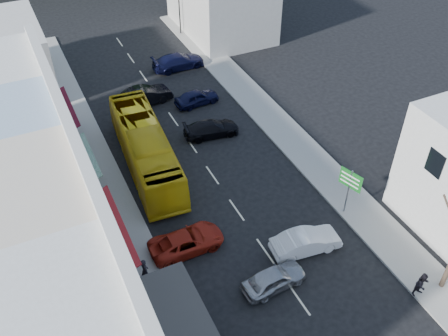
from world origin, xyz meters
The scene contains 16 objects.
ground centered at (0.00, 0.00, 0.00)m, with size 120.00×120.00×0.00m, color black.
sidewalk_left centered at (-7.50, 10.00, 0.07)m, with size 3.00×52.00×0.15m, color gray.
sidewalk_right centered at (7.50, 10.00, 0.07)m, with size 3.00×52.00×0.15m, color gray.
shopfront_row centered at (-12.49, 5.00, 4.00)m, with size 8.25×30.00×8.00m.
bus centered at (-3.94, 10.98, 1.55)m, with size 2.50×11.60×3.10m, color gold.
car_silver centered at (-0.87, -2.51, 0.70)m, with size 1.80×4.40×1.40m, color #9F9FA3.
car_white centered at (2.28, -0.94, 0.70)m, with size 1.80×4.40×1.40m, color white.
car_red centered at (-4.32, 2.29, 0.70)m, with size 1.90×4.60×1.40m, color maroon.
car_black_near centered at (1.98, 12.55, 0.70)m, with size 1.84×4.50×1.40m, color black.
car_navy_mid centered at (2.73, 17.30, 0.70)m, with size 1.80×4.40×1.40m, color black.
car_black_far centered at (-1.37, 19.28, 0.70)m, with size 1.80×4.40×1.40m, color black.
car_navy_far centered at (3.62, 24.00, 0.70)m, with size 1.84×4.50×1.40m, color black.
pedestrian_left centered at (-7.43, 0.90, 1.00)m, with size 0.60×0.40×1.70m, color black.
pedestrian_right centered at (6.30, -6.60, 1.00)m, with size 0.70×0.44×1.70m, color black.
direction_sign centered at (6.40, 0.69, 1.85)m, with size 0.69×1.64×3.69m, color #135D1C, non-canonical shape.
traffic_signal centered at (6.60, 30.95, 2.68)m, with size 0.85×1.19×5.37m, color black, non-canonical shape.
Camera 1 is at (-11.06, -17.32, 23.92)m, focal length 40.00 mm.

